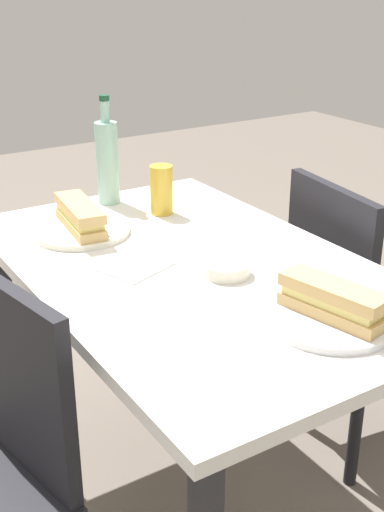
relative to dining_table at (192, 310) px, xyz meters
name	(u,v)px	position (x,y,z in m)	size (l,w,h in m)	color
ground_plane	(192,509)	(0.00, 0.00, -0.62)	(8.00, 8.00, 0.00)	#6B6056
dining_table	(192,310)	(0.00, 0.00, 0.00)	(1.17, 0.73, 0.74)	silver
chair_far	(354,302)	(-0.01, 0.56, -0.14)	(0.45, 0.45, 0.84)	black
plate_near	(81,231)	(-0.32, -0.14, 0.13)	(0.25, 0.25, 0.01)	silver
baguette_sandwich_near	(80,216)	(-0.32, -0.14, 0.17)	(0.24, 0.10, 0.07)	tan
knife_near	(101,222)	(-0.32, -0.08, 0.14)	(0.18, 0.06, 0.01)	silver
plate_far	(331,319)	(0.38, 0.08, 0.13)	(0.25, 0.25, 0.01)	white
baguette_sandwich_far	(333,300)	(0.38, 0.08, 0.17)	(0.22, 0.11, 0.07)	tan
knife_far	(342,303)	(0.36, 0.13, 0.14)	(0.17, 0.09, 0.01)	silver
water_bottle	(107,161)	(-0.50, 0.03, 0.25)	(0.06, 0.06, 0.31)	#99C6B7
beer_glass	(161,190)	(-0.34, 0.11, 0.19)	(0.06, 0.06, 0.14)	gold
olive_bowl	(227,269)	(0.09, 0.03, 0.14)	(0.11, 0.11, 0.03)	silver
paper_napkin	(133,266)	(-0.06, -0.12, 0.12)	(0.14, 0.14, 0.00)	white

